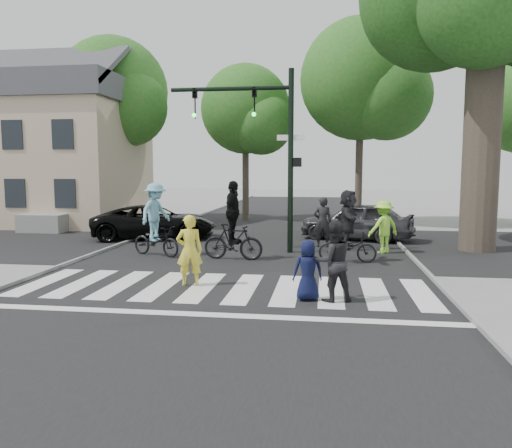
% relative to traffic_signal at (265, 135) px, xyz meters
% --- Properties ---
extents(ground, '(120.00, 120.00, 0.00)m').
position_rel_traffic_signal_xyz_m(ground, '(-0.35, -6.20, -3.90)').
color(ground, gray).
rests_on(ground, ground).
extents(road_stem, '(10.00, 70.00, 0.01)m').
position_rel_traffic_signal_xyz_m(road_stem, '(-0.35, -1.20, -3.90)').
color(road_stem, black).
rests_on(road_stem, ground).
extents(road_cross, '(70.00, 10.00, 0.01)m').
position_rel_traffic_signal_xyz_m(road_cross, '(-0.35, 1.80, -3.89)').
color(road_cross, black).
rests_on(road_cross, ground).
extents(curb_left, '(0.10, 70.00, 0.10)m').
position_rel_traffic_signal_xyz_m(curb_left, '(-5.40, -1.20, -3.85)').
color(curb_left, gray).
rests_on(curb_left, ground).
extents(curb_right, '(0.10, 70.00, 0.10)m').
position_rel_traffic_signal_xyz_m(curb_right, '(4.70, -1.20, -3.85)').
color(curb_right, gray).
rests_on(curb_right, ground).
extents(crosswalk, '(10.00, 3.85, 0.01)m').
position_rel_traffic_signal_xyz_m(crosswalk, '(-0.35, -5.54, -3.89)').
color(crosswalk, silver).
rests_on(crosswalk, ground).
extents(traffic_signal, '(4.45, 0.29, 6.00)m').
position_rel_traffic_signal_xyz_m(traffic_signal, '(0.00, 0.00, 0.00)').
color(traffic_signal, black).
rests_on(traffic_signal, ground).
extents(bg_tree_0, '(5.46, 5.20, 8.97)m').
position_rel_traffic_signal_xyz_m(bg_tree_0, '(-14.09, 9.80, 2.24)').
color(bg_tree_0, brown).
rests_on(bg_tree_0, ground).
extents(bg_tree_1, '(6.09, 5.80, 9.80)m').
position_rel_traffic_signal_xyz_m(bg_tree_1, '(-9.06, 9.28, 2.75)').
color(bg_tree_1, brown).
rests_on(bg_tree_1, ground).
extents(bg_tree_2, '(5.04, 4.80, 8.40)m').
position_rel_traffic_signal_xyz_m(bg_tree_2, '(-2.11, 10.42, 1.88)').
color(bg_tree_2, brown).
rests_on(bg_tree_2, ground).
extents(bg_tree_3, '(6.30, 6.00, 10.20)m').
position_rel_traffic_signal_xyz_m(bg_tree_3, '(3.95, 9.07, 3.04)').
color(bg_tree_3, brown).
rests_on(bg_tree_3, ground).
extents(house, '(8.40, 8.10, 8.82)m').
position_rel_traffic_signal_xyz_m(house, '(-11.85, 7.78, -0.10)').
color(house, '#CBB095').
rests_on(house, ground).
extents(pedestrian_woman, '(0.72, 0.58, 1.71)m').
position_rel_traffic_signal_xyz_m(pedestrian_woman, '(-1.19, -5.09, -3.05)').
color(pedestrian_woman, yellow).
rests_on(pedestrian_woman, ground).
extents(pedestrian_child, '(0.70, 0.52, 1.29)m').
position_rel_traffic_signal_xyz_m(pedestrian_child, '(1.65, -6.05, -3.25)').
color(pedestrian_child, black).
rests_on(pedestrian_child, ground).
extents(pedestrian_adult, '(0.98, 0.87, 1.70)m').
position_rel_traffic_signal_xyz_m(pedestrian_adult, '(2.18, -6.04, -3.05)').
color(pedestrian_adult, black).
rests_on(pedestrian_adult, ground).
extents(cyclist_left, '(1.95, 1.37, 2.34)m').
position_rel_traffic_signal_xyz_m(cyclist_left, '(-3.36, -1.22, -2.89)').
color(cyclist_left, black).
rests_on(cyclist_left, ground).
extents(cyclist_mid, '(1.90, 1.17, 2.42)m').
position_rel_traffic_signal_xyz_m(cyclist_mid, '(-0.79, -1.55, -2.91)').
color(cyclist_mid, black).
rests_on(cyclist_mid, ground).
extents(cyclist_right, '(1.74, 1.62, 2.17)m').
position_rel_traffic_signal_xyz_m(cyclist_right, '(2.67, -1.49, -2.93)').
color(cyclist_right, black).
rests_on(cyclist_right, ground).
extents(car_suv, '(5.26, 3.34, 1.35)m').
position_rel_traffic_signal_xyz_m(car_suv, '(-4.76, 2.61, -3.22)').
color(car_suv, black).
rests_on(car_suv, ground).
extents(car_grey, '(4.70, 2.92, 1.49)m').
position_rel_traffic_signal_xyz_m(car_grey, '(3.23, 3.46, -3.15)').
color(car_grey, '#323237').
rests_on(car_grey, ground).
extents(bystander_hivis, '(1.30, 1.15, 1.75)m').
position_rel_traffic_signal_xyz_m(bystander_hivis, '(3.91, 0.35, -3.02)').
color(bystander_hivis, '#A8FF41').
rests_on(bystander_hivis, ground).
extents(bystander_dark, '(0.66, 0.43, 1.80)m').
position_rel_traffic_signal_xyz_m(bystander_dark, '(1.91, 1.34, -3.00)').
color(bystander_dark, black).
rests_on(bystander_dark, ground).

